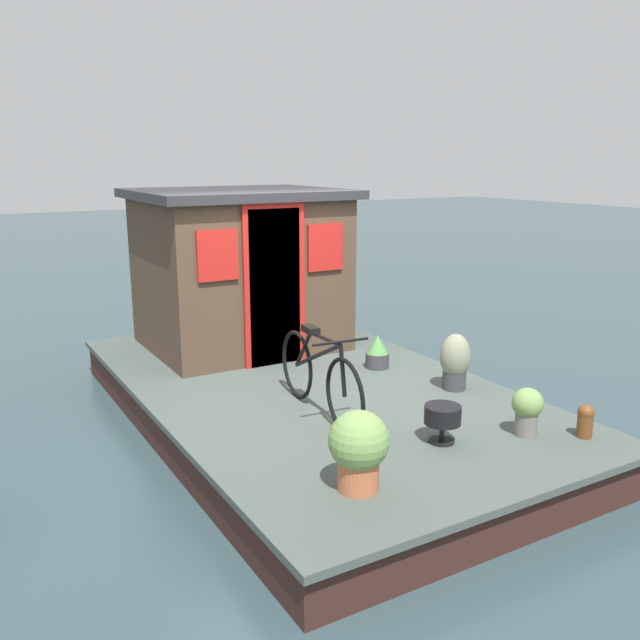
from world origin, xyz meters
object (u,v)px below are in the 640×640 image
bicycle (319,375)px  potted_plant_thyme (359,447)px  potted_plant_rosemary (527,409)px  mooring_bollard (585,420)px  potted_plant_fern (455,361)px  potted_plant_mint (377,352)px  houseboat_cabin (240,268)px  charcoal_grill (443,417)px

bicycle → potted_plant_thyme: bearing=160.7°
potted_plant_rosemary → mooring_bollard: 0.47m
potted_plant_fern → mooring_bollard: (-1.44, -0.13, -0.14)m
potted_plant_fern → potted_plant_rosemary: potted_plant_fern is taller
potted_plant_mint → potted_plant_fern: bearing=-165.2°
houseboat_cabin → bicycle: 2.55m
bicycle → potted_plant_mint: size_ratio=4.42×
potted_plant_thyme → potted_plant_mint: (2.20, -1.71, -0.14)m
potted_plant_mint → potted_plant_thyme: bearing=142.3°
houseboat_cabin → mooring_bollard: bearing=-162.3°
bicycle → mooring_bollard: bicycle is taller
houseboat_cabin → mooring_bollard: houseboat_cabin is taller
bicycle → charcoal_grill: bicycle is taller
mooring_bollard → bicycle: bearing=46.7°
potted_plant_thyme → potted_plant_mint: potted_plant_thyme is taller
potted_plant_thyme → charcoal_grill: (0.32, -1.01, -0.09)m
houseboat_cabin → potted_plant_fern: houseboat_cabin is taller
potted_plant_mint → charcoal_grill: (-1.88, 0.69, 0.05)m
houseboat_cabin → mooring_bollard: size_ratio=8.38×
potted_plant_rosemary → charcoal_grill: potted_plant_rosemary is taller
mooring_bollard → potted_plant_thyme: bearing=84.9°
potted_plant_thyme → mooring_bollard: size_ratio=2.05×
bicycle → potted_plant_thyme: 1.42m
bicycle → potted_plant_rosemary: bearing=-135.3°
houseboat_cabin → potted_plant_fern: size_ratio=4.17×
potted_plant_fern → mooring_bollard: 1.45m
bicycle → potted_plant_rosemary: 1.76m
potted_plant_rosemary → potted_plant_mint: 2.12m
charcoal_grill → mooring_bollard: bearing=-115.3°
potted_plant_thyme → charcoal_grill: size_ratio=1.85×
potted_plant_rosemary → potted_plant_mint: potted_plant_rosemary is taller
bicycle → potted_plant_fern: bearing=-93.2°
potted_plant_rosemary → mooring_bollard: bearing=-125.6°
mooring_bollard → potted_plant_rosemary: bearing=54.4°
houseboat_cabin → potted_plant_rosemary: 3.87m
potted_plant_rosemary → potted_plant_mint: size_ratio=1.10×
charcoal_grill → mooring_bollard: 1.19m
potted_plant_rosemary → potted_plant_mint: bearing=-0.1°
potted_plant_mint → mooring_bollard: size_ratio=1.32×
potted_plant_mint → charcoal_grill: bearing=159.8°
bicycle → potted_plant_rosemary: (-1.25, -1.24, -0.14)m
mooring_bollard → houseboat_cabin: bearing=17.7°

